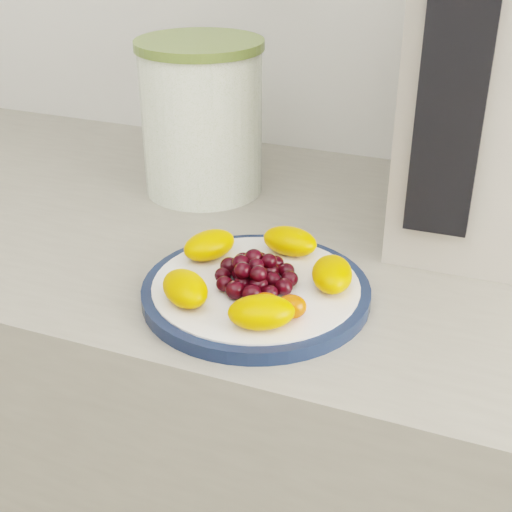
% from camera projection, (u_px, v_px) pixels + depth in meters
% --- Properties ---
extents(counter, '(3.50, 0.60, 0.90)m').
position_uv_depth(counter, '(311.00, 501.00, 1.09)').
color(counter, gray).
rests_on(counter, floor).
extents(plate_rim, '(0.24, 0.24, 0.01)m').
position_uv_depth(plate_rim, '(256.00, 292.00, 0.75)').
color(plate_rim, '#121F3D').
rests_on(plate_rim, counter).
extents(plate_face, '(0.22, 0.22, 0.02)m').
position_uv_depth(plate_face, '(256.00, 291.00, 0.75)').
color(plate_face, white).
rests_on(plate_face, counter).
extents(canister, '(0.19, 0.19, 0.19)m').
position_uv_depth(canister, '(202.00, 122.00, 0.96)').
color(canister, '#4B7216').
rests_on(canister, counter).
extents(canister_lid, '(0.19, 0.19, 0.01)m').
position_uv_depth(canister_lid, '(199.00, 44.00, 0.91)').
color(canister_lid, olive).
rests_on(canister_lid, canister).
extents(appliance_panel, '(0.07, 0.02, 0.29)m').
position_uv_depth(appliance_panel, '(452.00, 98.00, 0.70)').
color(appliance_panel, black).
rests_on(appliance_panel, appliance_body).
extents(fruit_plate, '(0.21, 0.21, 0.03)m').
position_uv_depth(fruit_plate, '(257.00, 273.00, 0.73)').
color(fruit_plate, orange).
rests_on(fruit_plate, plate_face).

